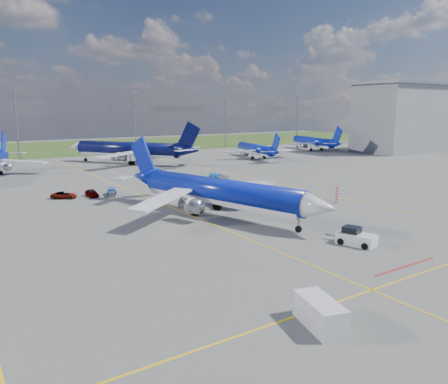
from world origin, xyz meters
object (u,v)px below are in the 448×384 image
bg_jet_ene (313,150)px  service_car_c (159,184)px  main_airliner (220,216)px  service_van (320,313)px  baggage_tug_e (218,177)px  bg_jet_n (128,164)px  baggage_tug_c (112,192)px  baggage_tug_w (227,184)px  service_car_b (64,195)px  warning_post (337,194)px  pushback_tug (355,238)px  bg_jet_ne (256,158)px  service_car_a (92,193)px

bg_jet_ene → service_car_c: bearing=39.2°
main_airliner → service_car_c: bearing=68.4°
service_van → service_car_c: (15.55, 62.04, -0.38)m
baggage_tug_e → service_van: bearing=-124.3°
baggage_tug_e → main_airliner: bearing=-130.1°
main_airliner → baggage_tug_e: 35.96m
bg_jet_n → baggage_tug_c: (-20.67, -44.90, 0.52)m
bg_jet_ene → baggage_tug_w: bg_jet_ene is taller
bg_jet_ene → service_car_c: size_ratio=7.90×
service_car_b → baggage_tug_e: service_car_b is taller
bg_jet_n → service_car_c: size_ratio=10.01×
warning_post → bg_jet_ene: bg_jet_ene is taller
main_airliner → baggage_tug_e: main_airliner is taller
service_van → baggage_tug_c: (4.13, 58.79, -0.55)m
pushback_tug → service_van: size_ratio=1.33×
service_van → service_car_b: 60.57m
baggage_tug_e → warning_post: bearing=-92.6°
bg_jet_n → baggage_tug_w: bg_jet_n is taller
bg_jet_ne → service_car_a: size_ratio=8.17×
bg_jet_n → service_van: size_ratio=9.78×
bg_jet_ne → baggage_tug_c: bearing=43.1°
service_van → service_car_c: service_van is taller
main_airliner → baggage_tug_c: 26.54m
bg_jet_ene → service_van: bearing=58.8°
service_car_c → warning_post: bearing=-36.9°
service_van → service_car_a: (0.48, 59.20, -0.36)m
baggage_tug_w → baggage_tug_e: size_ratio=1.01×
main_airliner → baggage_tug_c: main_airliner is taller
warning_post → service_car_b: warning_post is taller
main_airliner → baggage_tug_w: 25.84m
bg_jet_ne → bg_jet_ene: bearing=-151.3°
service_car_a → baggage_tug_e: service_car_a is taller
service_car_b → baggage_tug_w: size_ratio=0.83×
bg_jet_ne → bg_jet_ene: (36.37, 10.07, 0.00)m
bg_jet_ne → service_car_b: bearing=39.0°
service_car_a → bg_jet_n: bearing=60.2°
baggage_tug_w → pushback_tug: bearing=-89.3°
service_car_b → baggage_tug_w: 32.65m
service_van → service_car_c: bearing=91.8°
service_car_b → baggage_tug_e: (36.09, 3.64, -0.07)m
warning_post → service_car_c: warning_post is taller
bg_jet_ene → baggage_tug_e: bg_jet_ene is taller
bg_jet_ene → main_airliner: bearing=51.4°
baggage_tug_w → baggage_tug_c: (-23.64, 4.27, -0.04)m
main_airliner → baggage_tug_w: bearing=38.3°
service_car_a → service_car_c: 15.34m
bg_jet_n → baggage_tug_c: bg_jet_n is taller
warning_post → service_car_c: 37.25m
warning_post → pushback_tug: 24.30m
service_car_c → baggage_tug_c: 11.87m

